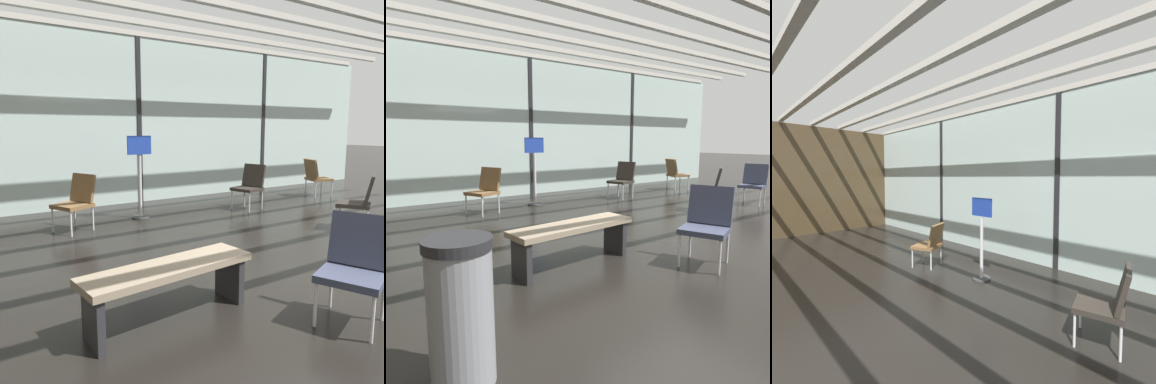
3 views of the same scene
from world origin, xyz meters
TOP-DOWN VIEW (x-y plane):
  - glass_curtain_wall at (0.00, 5.20)m, footprint 14.00×0.08m
  - window_mullion_0 at (-3.50, 5.20)m, footprint 0.10×0.12m
  - window_mullion_1 at (0.00, 5.20)m, footprint 0.10×0.12m
  - ceiling_slats at (0.00, 1.90)m, footprint 13.72×6.72m
  - lounge_chair_1 at (1.48, 3.32)m, footprint 0.62×0.59m
  - lounge_chair_2 at (-1.86, 3.51)m, footprint 0.67×0.65m
  - info_sign at (-0.68, 3.73)m, footprint 0.44×0.32m

SIDE VIEW (x-z plane):
  - lounge_chair_1 at x=1.48m, z-range 0.06..0.93m
  - lounge_chair_2 at x=-1.86m, z-range 0.06..0.93m
  - info_sign at x=-0.68m, z-range -0.04..1.40m
  - glass_curtain_wall at x=0.00m, z-range 0.00..3.41m
  - window_mullion_0 at x=-3.50m, z-range 0.00..3.41m
  - window_mullion_1 at x=0.00m, z-range 0.00..3.41m
  - ceiling_slats at x=0.00m, z-range 3.41..3.51m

